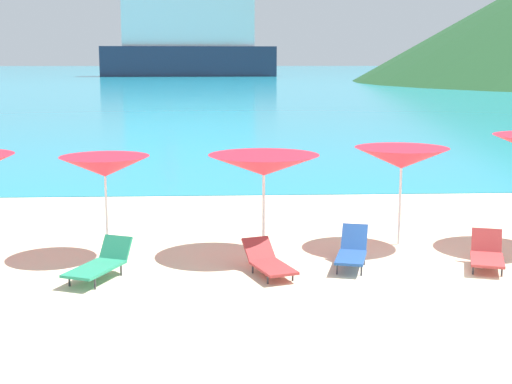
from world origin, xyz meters
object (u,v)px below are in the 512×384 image
at_px(cruise_ship, 188,38).
at_px(lounge_chair_2, 487,254).
at_px(lounge_chair_1, 100,263).
at_px(umbrella_2, 105,166).
at_px(umbrella_3, 264,165).
at_px(lounge_chair_0, 352,251).
at_px(umbrella_4, 401,158).
at_px(lounge_chair_4, 268,262).

bearing_deg(cruise_ship, lounge_chair_2, -89.00).
bearing_deg(lounge_chair_2, lounge_chair_1, -159.43).
height_order(umbrella_2, umbrella_3, umbrella_3).
height_order(lounge_chair_0, cruise_ship, cruise_ship).
bearing_deg(umbrella_3, cruise_ship, 92.76).
bearing_deg(lounge_chair_1, umbrella_4, 43.30).
height_order(umbrella_2, lounge_chair_0, umbrella_2).
bearing_deg(lounge_chair_2, umbrella_2, -172.54).
distance_m(lounge_chair_0, lounge_chair_4, 1.69).
bearing_deg(umbrella_4, umbrella_3, -169.95).
bearing_deg(umbrella_4, lounge_chair_1, -159.73).
bearing_deg(umbrella_2, lounge_chair_2, -10.63).
bearing_deg(lounge_chair_2, umbrella_3, 179.73).
xyz_separation_m(lounge_chair_0, cruise_ship, (-9.53, 164.69, 8.61)).
distance_m(umbrella_2, lounge_chair_1, 2.30).
distance_m(umbrella_3, lounge_chair_2, 4.69).
bearing_deg(lounge_chair_1, lounge_chair_0, 29.33).
relative_size(umbrella_2, lounge_chair_4, 1.29).
height_order(umbrella_2, lounge_chair_1, umbrella_2).
bearing_deg(umbrella_4, umbrella_2, -175.09).
relative_size(umbrella_4, lounge_chair_0, 1.38).
height_order(lounge_chair_0, lounge_chair_2, lounge_chair_0).
height_order(umbrella_3, umbrella_4, umbrella_4).
relative_size(umbrella_4, lounge_chair_1, 1.28).
relative_size(lounge_chair_2, cruise_ship, 0.03).
bearing_deg(lounge_chair_2, cruise_ship, 112.29).
bearing_deg(umbrella_3, lounge_chair_0, -36.05).
height_order(lounge_chair_2, cruise_ship, cruise_ship).
relative_size(lounge_chair_4, cruise_ship, 0.04).
distance_m(umbrella_4, lounge_chair_2, 2.79).
bearing_deg(lounge_chair_0, cruise_ship, 108.51).
bearing_deg(cruise_ship, umbrella_3, -90.44).
bearing_deg(lounge_chair_1, umbrella_3, 52.00).
distance_m(umbrella_4, lounge_chair_0, 2.67).
xyz_separation_m(umbrella_4, cruise_ship, (-10.86, 162.97, 7.05)).
xyz_separation_m(umbrella_3, cruise_ship, (-7.89, 163.50, 7.11)).
xyz_separation_m(lounge_chair_1, lounge_chair_4, (3.08, 0.11, -0.04)).
height_order(lounge_chair_0, lounge_chair_4, lounge_chair_0).
bearing_deg(umbrella_2, lounge_chair_4, -26.49).
relative_size(umbrella_2, lounge_chair_2, 1.43).
bearing_deg(lounge_chair_2, lounge_chair_0, -166.48).
distance_m(umbrella_4, cruise_ship, 163.48).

